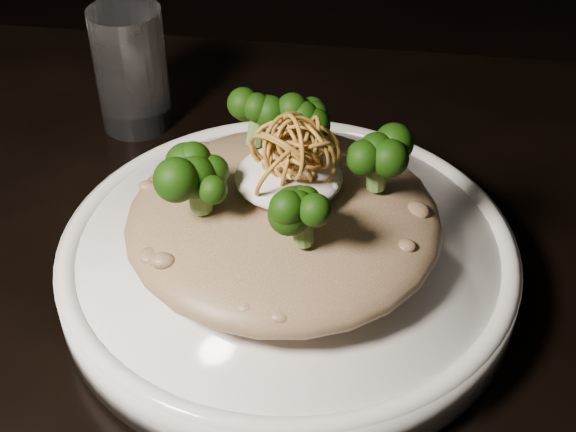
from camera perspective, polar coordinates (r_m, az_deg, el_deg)
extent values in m
cube|color=black|center=(0.54, -8.40, -9.48)|extent=(1.10, 0.80, 0.04)
cylinder|color=white|center=(0.54, 0.00, -3.23)|extent=(0.30, 0.30, 0.03)
ellipsoid|color=brown|center=(0.51, -0.32, -0.25)|extent=(0.20, 0.20, 0.04)
ellipsoid|color=white|center=(0.50, 0.05, 2.82)|extent=(0.07, 0.07, 0.02)
cylinder|color=white|center=(0.69, -11.09, 10.20)|extent=(0.07, 0.07, 0.11)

